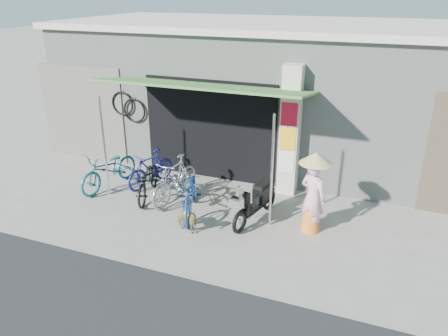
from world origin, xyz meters
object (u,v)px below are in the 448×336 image
at_px(bike_silver, 175,179).
at_px(moped, 256,201).
at_px(bike_teal, 109,169).
at_px(bike_navy, 191,194).
at_px(nun, 313,193).
at_px(bike_blue, 151,169).
at_px(street_dog, 186,220).
at_px(bike_black, 148,180).

xyz_separation_m(bike_silver, moped, (1.97, -0.20, -0.09)).
height_order(bike_teal, bike_navy, bike_teal).
relative_size(bike_teal, nun, 1.08).
bearing_deg(bike_silver, bike_blue, 158.12).
xyz_separation_m(bike_blue, moped, (2.90, -0.70, -0.00)).
height_order(bike_blue, street_dog, bike_blue).
bearing_deg(bike_black, bike_teal, 157.50).
height_order(bike_teal, street_dog, bike_teal).
bearing_deg(bike_silver, bike_black, -167.16).
bearing_deg(nun, bike_silver, 20.66).
bearing_deg(bike_silver, nun, 2.56).
bearing_deg(nun, bike_teal, 21.56).
xyz_separation_m(bike_teal, bike_blue, (0.87, 0.45, -0.04)).
relative_size(bike_silver, bike_navy, 0.97).
bearing_deg(street_dog, bike_teal, 84.39).
relative_size(bike_black, moped, 1.00).
bearing_deg(bike_black, moped, -19.07).
distance_m(street_dog, nun, 2.54).
relative_size(bike_blue, bike_silver, 0.84).
bearing_deg(street_dog, nun, -48.27).
xyz_separation_m(bike_blue, bike_navy, (1.53, -0.96, 0.03)).
bearing_deg(moped, bike_blue, 179.28).
relative_size(bike_navy, street_dog, 2.86).
height_order(bike_black, moped, moped).
xyz_separation_m(bike_silver, street_dog, (0.84, -1.17, -0.26)).
distance_m(bike_silver, nun, 3.14).
relative_size(bike_blue, bike_navy, 0.82).
distance_m(bike_black, nun, 3.80).
height_order(street_dog, nun, nun).
relative_size(bike_navy, moped, 1.07).
distance_m(bike_teal, bike_blue, 0.98).
height_order(bike_teal, bike_black, bike_teal).
height_order(street_dog, moped, moped).
relative_size(bike_teal, bike_navy, 1.01).
bearing_deg(bike_black, bike_blue, 98.75).
xyz_separation_m(bike_teal, bike_black, (1.14, -0.12, -0.04)).
height_order(bike_blue, moped, moped).
xyz_separation_m(bike_black, bike_silver, (0.66, 0.07, 0.08)).
height_order(bike_teal, bike_blue, bike_teal).
height_order(bike_teal, moped, moped).
bearing_deg(moped, street_dog, -126.61).
bearing_deg(bike_blue, bike_navy, -16.06).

